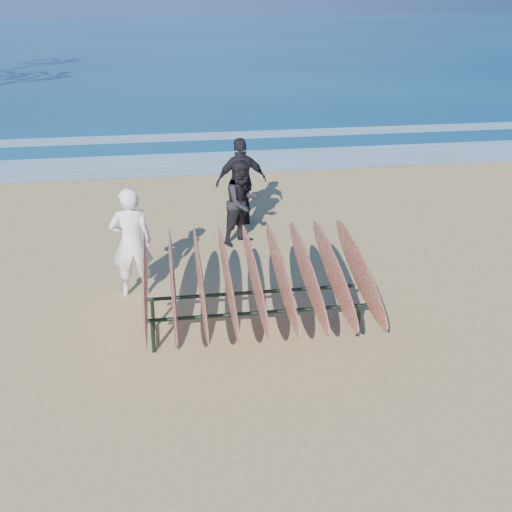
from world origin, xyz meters
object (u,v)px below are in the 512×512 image
object	(u,v)px
person_white	(131,242)
person_dark_a	(242,203)
person_dark_b	(241,182)
surfboard_rack	(255,278)

from	to	relation	value
person_white	person_dark_a	distance (m)	2.88
person_white	person_dark_b	world-z (taller)	person_dark_b
surfboard_rack	person_dark_b	size ratio (longest dim) A/B	1.72
person_white	person_dark_a	size ratio (longest dim) A/B	1.10
surfboard_rack	person_dark_b	bearing A→B (deg)	84.81
surfboard_rack	person_white	xyz separation A→B (m)	(-1.76, 1.61, 0.02)
person_dark_a	person_dark_b	distance (m)	1.13
surfboard_rack	person_white	world-z (taller)	person_white
surfboard_rack	person_dark_b	world-z (taller)	person_dark_b
person_dark_a	surfboard_rack	bearing A→B (deg)	-128.82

